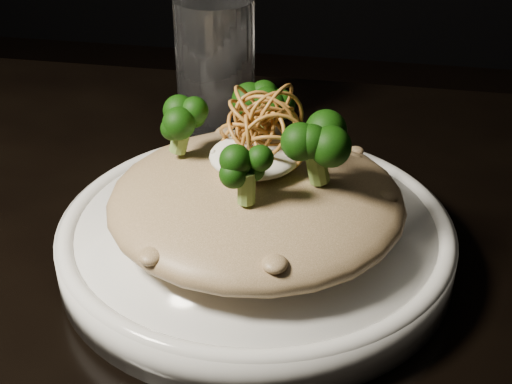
% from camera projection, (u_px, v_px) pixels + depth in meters
% --- Properties ---
extents(table, '(1.10, 0.80, 0.75)m').
position_uv_depth(table, '(187.00, 382.00, 0.53)').
color(table, black).
rests_on(table, ground).
extents(plate, '(0.28, 0.28, 0.03)m').
position_uv_depth(plate, '(256.00, 240.00, 0.52)').
color(plate, white).
rests_on(plate, table).
extents(risotto, '(0.21, 0.21, 0.05)m').
position_uv_depth(risotto, '(256.00, 200.00, 0.49)').
color(risotto, brown).
rests_on(risotto, plate).
extents(broccoli, '(0.12, 0.12, 0.04)m').
position_uv_depth(broccoli, '(253.00, 139.00, 0.48)').
color(broccoli, black).
rests_on(broccoli, risotto).
extents(cheese, '(0.06, 0.06, 0.02)m').
position_uv_depth(cheese, '(254.00, 156.00, 0.48)').
color(cheese, white).
rests_on(cheese, risotto).
extents(shallots, '(0.06, 0.06, 0.04)m').
position_uv_depth(shallots, '(260.00, 117.00, 0.47)').
color(shallots, '#935D1F').
rests_on(shallots, cheese).
extents(drinking_glass, '(0.08, 0.08, 0.13)m').
position_uv_depth(drinking_glass, '(216.00, 68.00, 0.67)').
color(drinking_glass, white).
rests_on(drinking_glass, table).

